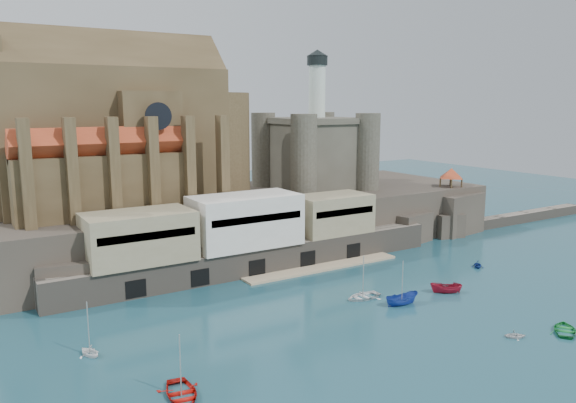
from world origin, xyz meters
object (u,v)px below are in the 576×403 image
Objects in this scene: pavilion at (451,174)px; boat_1 at (515,338)px; boat_0 at (181,397)px; church at (125,137)px; boat_2 at (402,305)px; castle_keep at (314,149)px.

boat_1 is at bearing -130.03° from pavilion.
pavilion is 85.54m from boat_0.
boat_2 is at bearing -60.36° from church.
pavilion reaches higher than boat_1.
church is 57.26m from boat_0.
castle_keep is at bearing 21.33° from boat_1.
church is at bearing 87.98° from boat_0.
boat_2 is at bearing -108.92° from castle_keep.
boat_0 is at bearing -101.42° from church.
pavilion is at bearing -13.48° from church.
castle_keep is 49.60m from boat_2.
boat_2 is (-40.87, -28.53, -12.73)m from pavilion.
pavilion is at bearing -48.20° from boat_2.
boat_0 is 40.32m from boat_1.
church is 70.27m from boat_1.
church is at bearing 57.81° from boat_1.
pavilion is 1.04× the size of boat_0.
castle_keep is 63.05m from boat_1.
boat_2 is at bearing -145.08° from pavilion.
church is 7.34× the size of pavilion.
boat_0 is at bearing 110.17° from boat_1.
boat_1 is (39.46, -8.29, 0.00)m from boat_0.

